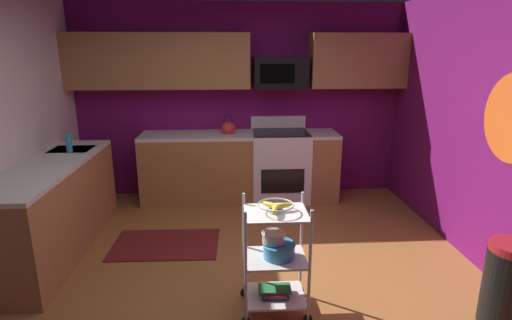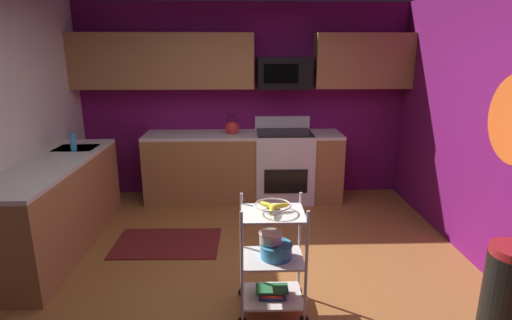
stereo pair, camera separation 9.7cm
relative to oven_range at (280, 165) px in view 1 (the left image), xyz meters
The scene contains 15 objects.
floor 2.23m from the oven_range, 104.47° to the right, with size 4.40×4.80×0.04m, color #995B2D.
wall_back 1.04m from the oven_range, 149.01° to the left, with size 4.52×0.06×2.60m, color #6B1156.
counter_run 1.54m from the oven_range, 156.29° to the right, with size 3.51×2.73×0.92m.
oven_range is the anchor object (origin of this frame).
upper_cabinets 1.53m from the oven_range, 168.82° to the left, with size 4.40×0.33×0.70m.
microwave 1.23m from the oven_range, 90.26° to the left, with size 0.70×0.39×0.40m.
rolling_cart 2.51m from the oven_range, 97.55° to the right, with size 0.54×0.39×0.91m.
fruit_bowl 2.54m from the oven_range, 97.55° to the right, with size 0.27×0.27×0.07m.
mixing_bowl_large 2.50m from the oven_range, 96.90° to the right, with size 0.25×0.25×0.11m.
mixing_bowl_small 2.49m from the oven_range, 97.93° to the right, with size 0.18×0.18×0.08m.
book_stack 2.53m from the oven_range, 97.55° to the right, with size 0.26×0.18×0.06m.
kettle 0.86m from the oven_range, behind, with size 0.21×0.18×0.26m.
dish_soap_bottle 2.62m from the oven_range, 159.50° to the right, with size 0.06×0.06×0.20m, color #2D8CBF.
trash_can 3.08m from the oven_range, 63.86° to the right, with size 0.34×0.42×0.66m.
floor_rug 1.96m from the oven_range, 135.76° to the right, with size 1.10×0.70×0.01m, color maroon.
Camera 1 is at (-0.10, -3.15, 1.99)m, focal length 28.30 mm.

